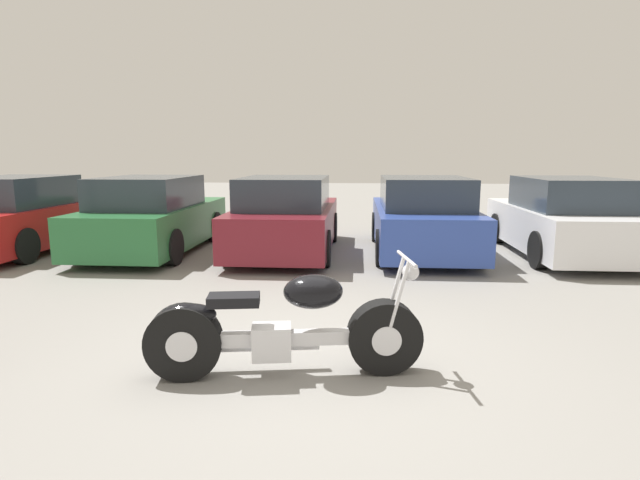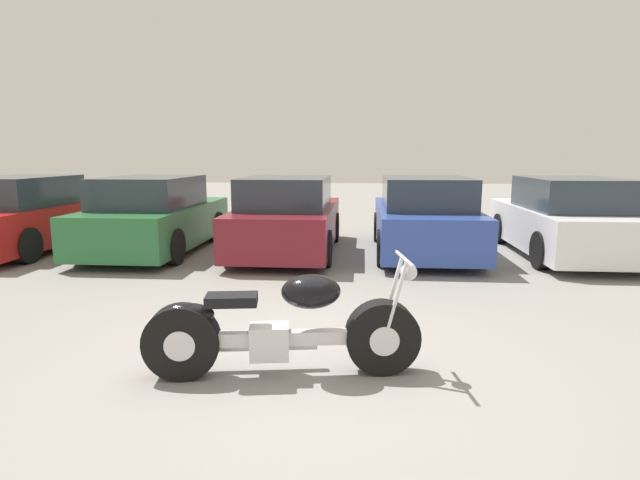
{
  "view_description": "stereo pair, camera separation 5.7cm",
  "coord_description": "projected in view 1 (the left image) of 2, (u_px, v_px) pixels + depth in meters",
  "views": [
    {
      "loc": [
        0.43,
        -4.43,
        1.94
      ],
      "look_at": [
        -0.06,
        1.88,
        0.85
      ],
      "focal_mm": 28.0,
      "sensor_mm": 36.0,
      "label": 1
    },
    {
      "loc": [
        0.49,
        -4.43,
        1.94
      ],
      "look_at": [
        -0.06,
        1.88,
        0.85
      ],
      "focal_mm": 28.0,
      "sensor_mm": 36.0,
      "label": 2
    }
  ],
  "objects": [
    {
      "name": "parked_car_green",
      "position": [
        153.0,
        217.0,
        9.99
      ],
      "size": [
        1.89,
        4.15,
        1.51
      ],
      "color": "#286B38",
      "rests_on": "ground_plane"
    },
    {
      "name": "parked_car_blue",
      "position": [
        422.0,
        218.0,
        9.83
      ],
      "size": [
        1.89,
        4.15,
        1.51
      ],
      "color": "#2D479E",
      "rests_on": "ground_plane"
    },
    {
      "name": "parked_car_maroon",
      "position": [
        286.0,
        218.0,
        9.87
      ],
      "size": [
        1.89,
        4.15,
        1.51
      ],
      "color": "maroon",
      "rests_on": "ground_plane"
    },
    {
      "name": "ground_plane",
      "position": [
        311.0,
        362.0,
        4.71
      ],
      "size": [
        60.0,
        60.0,
        0.0
      ],
      "primitive_type": "plane",
      "color": "gray"
    },
    {
      "name": "parked_car_red",
      "position": [
        23.0,
        217.0,
        10.1
      ],
      "size": [
        1.89,
        4.15,
        1.51
      ],
      "color": "red",
      "rests_on": "ground_plane"
    },
    {
      "name": "parked_car_white",
      "position": [
        563.0,
        220.0,
        9.6
      ],
      "size": [
        1.89,
        4.15,
        1.51
      ],
      "color": "white",
      "rests_on": "ground_plane"
    },
    {
      "name": "motorcycle",
      "position": [
        283.0,
        329.0,
        4.37
      ],
      "size": [
        2.43,
        0.75,
        1.06
      ],
      "color": "black",
      "rests_on": "ground_plane"
    }
  ]
}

